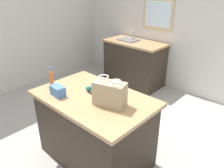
% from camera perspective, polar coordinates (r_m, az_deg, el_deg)
% --- Properties ---
extents(ground, '(6.53, 6.53, 0.00)m').
position_cam_1_polar(ground, '(3.03, -1.43, -16.99)').
color(ground, '#ADA89E').
extents(back_wall, '(5.44, 0.13, 2.63)m').
position_cam_1_polar(back_wall, '(4.34, 21.21, 13.90)').
color(back_wall, silver).
rests_on(back_wall, ground).
extents(kitchen_island, '(1.35, 0.86, 0.87)m').
position_cam_1_polar(kitchen_island, '(2.70, -4.42, -11.27)').
color(kitchen_island, '#33281E').
rests_on(kitchen_island, ground).
extents(sink_counter, '(1.25, 0.65, 1.09)m').
position_cam_1_polar(sink_counter, '(4.74, 5.69, 5.58)').
color(sink_counter, '#33281E').
rests_on(sink_counter, ground).
extents(shopping_bag, '(0.36, 0.25, 0.30)m').
position_cam_1_polar(shopping_bag, '(2.24, -0.59, -2.47)').
color(shopping_bag, tan).
rests_on(shopping_bag, kitchen_island).
extents(small_box, '(0.19, 0.12, 0.11)m').
position_cam_1_polar(small_box, '(2.53, -13.72, -1.70)').
color(small_box, '#4775B7').
rests_on(small_box, kitchen_island).
extents(bottle, '(0.05, 0.05, 0.25)m').
position_cam_1_polar(bottle, '(2.74, -15.27, 1.43)').
color(bottle, '#C66633').
rests_on(bottle, kitchen_island).
extents(ear_defenders, '(0.21, 0.21, 0.06)m').
position_cam_1_polar(ear_defenders, '(2.56, -4.56, -1.51)').
color(ear_defenders, black).
rests_on(ear_defenders, kitchen_island).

